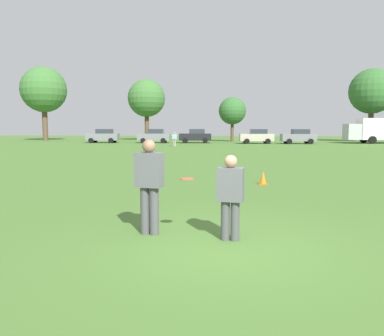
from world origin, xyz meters
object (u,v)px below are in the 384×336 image
object	(u,v)px
player_defender	(230,193)
parked_car_near_left	(103,136)
traffic_cone	(263,178)
bystander_field_marshal	(174,138)
parked_car_mid_left	(154,136)
parked_car_center	(196,136)
box_truck	(381,130)
player_thrower	(149,181)
frisbee	(187,179)
parked_car_near_right	(299,136)
parked_car_mid_right	(257,136)

from	to	relation	value
player_defender	parked_car_near_left	size ratio (longest dim) A/B	0.36
traffic_cone	bystander_field_marshal	bearing A→B (deg)	104.53
player_defender	parked_car_mid_left	size ratio (longest dim) A/B	0.36
parked_car_center	bystander_field_marshal	size ratio (longest dim) A/B	2.82
traffic_cone	bystander_field_marshal	distance (m)	28.22
player_defender	bystander_field_marshal	bearing A→B (deg)	99.69
box_truck	player_thrower	bearing A→B (deg)	-115.07
traffic_cone	parked_car_center	xyz separation A→B (m)	(-5.61, 36.75, 0.69)
frisbee	box_truck	distance (m)	48.76
traffic_cone	box_truck	bearing A→B (deg)	64.35
parked_car_near_left	bystander_field_marshal	distance (m)	13.78
parked_car_mid_left	box_truck	size ratio (longest dim) A/B	0.50
player_thrower	box_truck	distance (m)	49.00
box_truck	player_defender	bearing A→B (deg)	-113.30
traffic_cone	parked_car_center	distance (m)	37.18
frisbee	parked_car_center	size ratio (longest dim) A/B	0.06
parked_car_near_left	frisbee	bearing A→B (deg)	-69.76
traffic_cone	box_truck	xyz separation A→B (m)	(18.02, 37.53, 1.52)
parked_car_mid_left	frisbee	bearing A→B (deg)	-78.23
traffic_cone	parked_car_center	bearing A→B (deg)	98.68
parked_car_near_left	parked_car_mid_left	distance (m)	6.80
parked_car_mid_left	parked_car_near_right	world-z (taller)	same
traffic_cone	bystander_field_marshal	world-z (taller)	bystander_field_marshal
box_truck	bystander_field_marshal	world-z (taller)	box_truck
traffic_cone	parked_car_near_left	bearing A→B (deg)	116.36
parked_car_mid_left	bystander_field_marshal	distance (m)	9.84
player_defender	parked_car_mid_left	distance (m)	44.53
parked_car_near_right	parked_car_near_left	bearing A→B (deg)	178.62
parked_car_mid_right	traffic_cone	bearing A→B (deg)	-93.64
player_defender	parked_car_near_left	world-z (taller)	parked_car_near_left
player_thrower	parked_car_near_right	xyz separation A→B (m)	(10.14, 42.18, -0.10)
player_defender	parked_car_near_right	world-z (taller)	parked_car_near_right
parked_car_center	parked_car_near_right	distance (m)	13.09
parked_car_near_left	box_truck	bearing A→B (deg)	2.54
player_thrower	frisbee	bearing A→B (deg)	-5.78
bystander_field_marshal	parked_car_near_left	bearing A→B (deg)	141.19
parked_car_mid_right	box_truck	size ratio (longest dim) A/B	0.50
parked_car_near_right	player_thrower	bearing A→B (deg)	-103.52
player_defender	box_truck	bearing A→B (deg)	66.70
parked_car_mid_left	box_truck	bearing A→B (deg)	2.38
player_thrower	parked_car_mid_left	distance (m)	43.96
player_thrower	parked_car_near_right	world-z (taller)	player_thrower
player_thrower	frisbee	world-z (taller)	player_thrower
parked_car_near_left	player_thrower	bearing A→B (deg)	-70.59
player_defender	frisbee	size ratio (longest dim) A/B	5.75
player_defender	parked_car_near_right	distance (m)	43.31
parked_car_mid_right	box_truck	xyz separation A→B (m)	(15.77, 2.13, 0.83)
player_defender	parked_car_mid_right	size ratio (longest dim) A/B	0.36
frisbee	bystander_field_marshal	distance (m)	34.60
parked_car_near_right	box_truck	xyz separation A→B (m)	(10.62, 2.20, 0.83)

